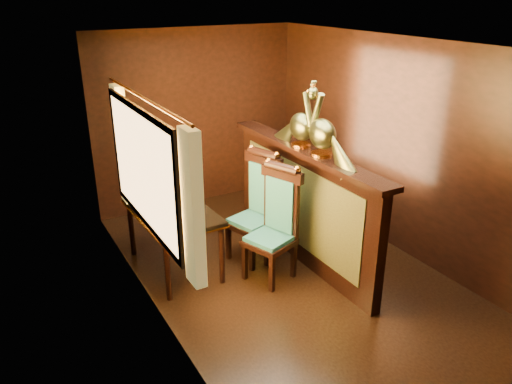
% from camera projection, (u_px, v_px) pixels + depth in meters
% --- Properties ---
extents(ground, '(5.00, 5.00, 0.00)m').
position_uv_depth(ground, '(292.00, 276.00, 5.56)').
color(ground, black).
rests_on(ground, ground).
extents(room_shell, '(3.04, 5.04, 2.52)m').
position_uv_depth(room_shell, '(288.00, 141.00, 4.93)').
color(room_shell, black).
rests_on(room_shell, ground).
extents(partition, '(0.26, 2.70, 1.36)m').
position_uv_depth(partition, '(302.00, 203.00, 5.67)').
color(partition, black).
rests_on(partition, ground).
extents(dining_table, '(0.80, 1.27, 0.94)m').
position_uv_depth(dining_table, '(172.00, 215.00, 5.49)').
color(dining_table, black).
rests_on(dining_table, ground).
extents(chair_left, '(0.60, 0.62, 1.31)m').
position_uv_depth(chair_left, '(277.00, 219.00, 5.37)').
color(chair_left, black).
rests_on(chair_left, ground).
extents(chair_right, '(0.60, 0.61, 1.32)m').
position_uv_depth(chair_right, '(259.00, 202.00, 5.76)').
color(chair_right, black).
rests_on(chair_right, ground).
extents(peacock_left, '(0.24, 0.63, 0.75)m').
position_uv_depth(peacock_left, '(323.00, 121.00, 5.04)').
color(peacock_left, '#1B523D').
rests_on(peacock_left, partition).
extents(peacock_right, '(0.23, 0.60, 0.72)m').
position_uv_depth(peacock_right, '(302.00, 115.00, 5.35)').
color(peacock_right, '#1B523D').
rests_on(peacock_right, partition).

